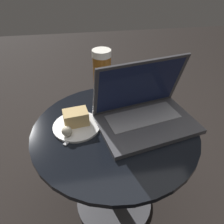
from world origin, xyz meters
The scene contains 6 objects.
ground_plane centered at (0.00, 0.00, 0.00)m, with size 6.00×6.00×0.00m, color black.
table centered at (0.00, 0.00, 0.36)m, with size 0.64×0.64×0.51m.
laptop centered at (0.12, 0.02, 0.56)m, with size 0.41×0.32×0.25m.
beer_glass centered at (-0.02, 0.18, 0.63)m, with size 0.08×0.08×0.25m.
snack_plate centered at (-0.15, 0.03, 0.53)m, with size 0.19×0.19×0.07m.
fork centered at (-0.12, 0.01, 0.51)m, with size 0.14×0.13×0.00m.
Camera 1 is at (-0.11, -0.63, 1.07)m, focal length 35.00 mm.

